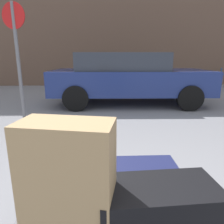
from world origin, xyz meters
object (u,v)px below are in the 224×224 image
bollard_kerb_near (167,85)px  no_parking_sign (17,50)px  bicycle_leaning (224,79)px  duffel_bag_black_front_right (157,214)px  suitcase_navy_stacked_top (142,184)px  parked_car (128,77)px  suitcase_tan_center (69,190)px  luggage_cart (120,222)px  bollard_kerb_mid (206,85)px

bollard_kerb_near → no_parking_sign: no_parking_sign is taller
bicycle_leaning → bollard_kerb_near: bicycle_leaning is taller
duffel_bag_black_front_right → bicycle_leaning: size_ratio=0.34×
duffel_bag_black_front_right → bollard_kerb_near: size_ratio=0.87×
no_parking_sign → suitcase_navy_stacked_top: bearing=-58.1°
parked_car → no_parking_sign: size_ratio=1.87×
suitcase_navy_stacked_top → bollard_kerb_near: (2.01, 6.07, -0.10)m
bollard_kerb_near → bicycle_leaning: bearing=30.6°
bicycle_leaning → suitcase_tan_center: bearing=-123.9°
suitcase_navy_stacked_top → bicycle_leaning: size_ratio=0.30×
luggage_cart → parked_car: bearing=82.9°
suitcase_navy_stacked_top → bollard_kerb_near: 6.40m
luggage_cart → no_parking_sign: no_parking_sign is taller
parked_car → bicycle_leaning: size_ratio=2.48×
luggage_cart → suitcase_tan_center: bearing=-138.2°
luggage_cart → bicycle_leaning: 9.66m
bollard_kerb_mid → no_parking_sign: no_parking_sign is taller
suitcase_tan_center → duffel_bag_black_front_right: (0.44, 0.02, -0.17)m
suitcase_navy_stacked_top → suitcase_tan_center: 0.62m
suitcase_navy_stacked_top → no_parking_sign: 3.88m
luggage_cart → parked_car: size_ratio=0.29×
duffel_bag_black_front_right → parked_car: 5.06m
suitcase_navy_stacked_top → bicycle_leaning: bicycle_leaning is taller
suitcase_navy_stacked_top → suitcase_tan_center: bearing=-138.4°
luggage_cart → bollard_kerb_mid: size_ratio=1.84×
parked_car → bollard_kerb_mid: 3.30m
suitcase_tan_center → duffel_bag_black_front_right: suitcase_tan_center is taller
luggage_cart → bollard_kerb_mid: bollard_kerb_mid is taller
suitcase_navy_stacked_top → duffel_bag_black_front_right: bearing=-87.5°
suitcase_navy_stacked_top → bollard_kerb_near: bollard_kerb_near is taller
suitcase_navy_stacked_top → parked_car: size_ratio=0.12×
bollard_kerb_near → bollard_kerb_mid: size_ratio=1.00×
bollard_kerb_mid → no_parking_sign: 6.21m
duffel_bag_black_front_right → parked_car: parked_car is taller
suitcase_navy_stacked_top → bollard_kerb_mid: bearing=61.0°
parked_car → bollard_kerb_near: parked_car is taller
suitcase_tan_center → parked_car: parked_car is taller
suitcase_navy_stacked_top → parked_car: parked_car is taller
duffel_bag_black_front_right → bollard_kerb_mid: bearing=58.8°
parked_car → bollard_kerb_mid: bearing=25.3°
no_parking_sign → bollard_kerb_near: bearing=35.9°
bicycle_leaning → no_parking_sign: size_ratio=0.75×
suitcase_navy_stacked_top → parked_car: (0.44, 4.67, 0.31)m
duffel_bag_black_front_right → bicycle_leaning: (5.13, 8.28, -0.14)m
luggage_cart → suitcase_tan_center: suitcase_tan_center is taller
parked_car → bollard_kerb_near: (1.58, 1.40, -0.41)m
bollard_kerb_near → duffel_bag_black_front_right: bearing=-107.3°
luggage_cart → bollard_kerb_mid: bearing=60.2°
duffel_bag_black_front_right → no_parking_sign: bearing=115.9°
no_parking_sign → bicycle_leaning: bearing=33.7°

